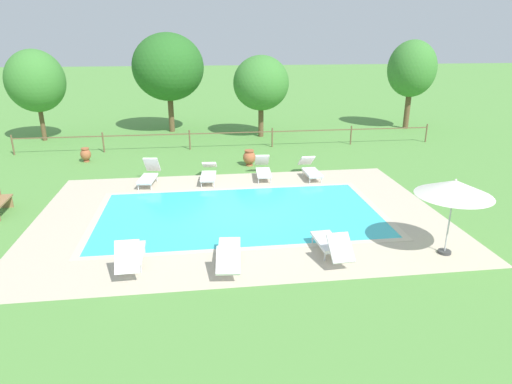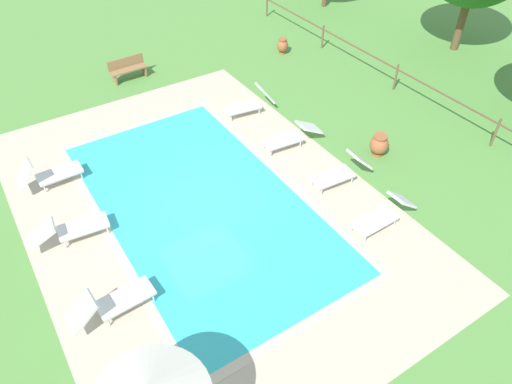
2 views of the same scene
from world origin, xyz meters
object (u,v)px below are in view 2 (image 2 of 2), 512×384
object	(u,v)px
sun_lounger_south_near_corner	(249,103)
terracotta_urn_near_fence	(283,45)
sun_lounger_north_far	(290,137)
terracotta_urn_by_tree	(379,145)
sun_lounger_south_end	(50,174)
sun_lounger_north_end	(113,302)
sun_lounger_north_near_steps	(382,215)
sun_lounger_south_mid	(340,172)
wooden_bench_lawn_side	(128,68)
sun_lounger_north_mid	(71,229)

from	to	relation	value
sun_lounger_south_near_corner	terracotta_urn_near_fence	distance (m)	5.11
sun_lounger_north_far	terracotta_urn_by_tree	bearing A→B (deg)	46.78
sun_lounger_south_near_corner	sun_lounger_south_end	world-z (taller)	sun_lounger_south_end
sun_lounger_north_end	sun_lounger_south_end	distance (m)	5.39
sun_lounger_north_near_steps	terracotta_urn_near_fence	bearing A→B (deg)	159.16
sun_lounger_south_near_corner	sun_lounger_south_mid	distance (m)	4.79
sun_lounger_south_end	terracotta_urn_near_fence	size ratio (longest dim) A/B	2.66
sun_lounger_north_near_steps	terracotta_urn_by_tree	size ratio (longest dim) A/B	2.67
sun_lounger_north_end	terracotta_urn_near_fence	size ratio (longest dim) A/B	2.90
sun_lounger_north_near_steps	terracotta_urn_near_fence	world-z (taller)	sun_lounger_north_near_steps
wooden_bench_lawn_side	sun_lounger_north_far	bearing A→B (deg)	20.80
sun_lounger_north_mid	sun_lounger_north_far	xyz separation A→B (m)	(-0.31, 7.30, -0.00)
terracotta_urn_near_fence	terracotta_urn_by_tree	world-z (taller)	terracotta_urn_by_tree
sun_lounger_north_near_steps	sun_lounger_south_end	bearing A→B (deg)	-132.95
sun_lounger_south_near_corner	sun_lounger_south_end	xyz separation A→B (m)	(0.21, -7.12, 0.00)
sun_lounger_north_mid	sun_lounger_north_end	size ratio (longest dim) A/B	1.06
sun_lounger_south_near_corner	sun_lounger_south_end	bearing A→B (deg)	-88.35
sun_lounger_south_end	sun_lounger_north_far	bearing A→B (deg)	72.61
sun_lounger_north_end	sun_lounger_south_near_corner	bearing A→B (deg)	128.10
sun_lounger_north_far	sun_lounger_north_end	bearing A→B (deg)	-66.38
sun_lounger_north_mid	terracotta_urn_by_tree	world-z (taller)	terracotta_urn_by_tree
sun_lounger_north_near_steps	sun_lounger_north_mid	size ratio (longest dim) A/B	0.95
sun_lounger_north_near_steps	sun_lounger_north_far	xyz separation A→B (m)	(-4.36, 0.07, -0.02)
sun_lounger_north_mid	terracotta_urn_near_fence	bearing A→B (deg)	118.88
sun_lounger_north_mid	terracotta_urn_by_tree	bearing A→B (deg)	80.02
sun_lounger_north_near_steps	sun_lounger_north_end	world-z (taller)	sun_lounger_north_end
sun_lounger_south_end	sun_lounger_south_mid	bearing A→B (deg)	58.03
sun_lounger_south_end	terracotta_urn_near_fence	bearing A→B (deg)	108.01
sun_lounger_north_end	terracotta_urn_by_tree	size ratio (longest dim) A/B	2.65
sun_lounger_north_far	sun_lounger_south_end	world-z (taller)	sun_lounger_south_end
sun_lounger_south_end	sun_lounger_south_near_corner	bearing A→B (deg)	91.65
sun_lounger_north_end	sun_lounger_south_end	bearing A→B (deg)	179.81
sun_lounger_south_near_corner	wooden_bench_lawn_side	bearing A→B (deg)	-150.67
terracotta_urn_near_fence	sun_lounger_south_mid	bearing A→B (deg)	-24.02
terracotta_urn_by_tree	sun_lounger_south_near_corner	bearing A→B (deg)	-154.09
sun_lounger_south_near_corner	wooden_bench_lawn_side	distance (m)	5.53
sun_lounger_north_near_steps	wooden_bench_lawn_side	size ratio (longest dim) A/B	1.32
sun_lounger_south_mid	sun_lounger_south_end	bearing A→B (deg)	-121.97
sun_lounger_north_near_steps	sun_lounger_north_far	distance (m)	4.36
terracotta_urn_near_fence	sun_lounger_north_near_steps	bearing A→B (deg)	-20.84
sun_lounger_north_near_steps	sun_lounger_north_mid	world-z (taller)	sun_lounger_north_near_steps
sun_lounger_north_far	sun_lounger_south_near_corner	distance (m)	2.45
sun_lounger_north_mid	sun_lounger_south_end	xyz separation A→B (m)	(-2.56, 0.13, 0.04)
wooden_bench_lawn_side	terracotta_urn_near_fence	distance (m)	6.72
sun_lounger_north_end	terracotta_urn_near_fence	distance (m)	14.17
sun_lounger_south_near_corner	wooden_bench_lawn_side	xyz separation A→B (m)	(-4.82, -2.71, 0.07)
sun_lounger_north_near_steps	sun_lounger_south_near_corner	distance (m)	6.81
sun_lounger_north_mid	sun_lounger_north_far	size ratio (longest dim) A/B	1.00
sun_lounger_south_end	sun_lounger_north_mid	bearing A→B (deg)	-2.97
wooden_bench_lawn_side	sun_lounger_north_end	bearing A→B (deg)	-23.04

